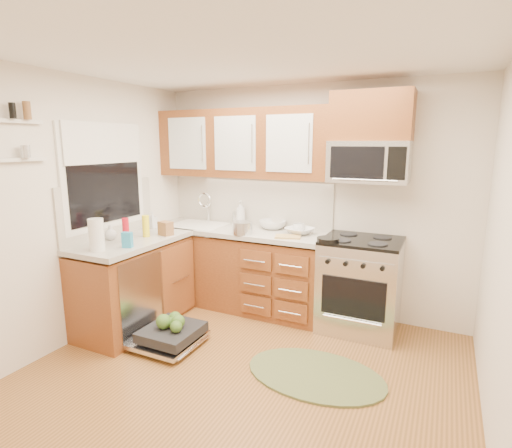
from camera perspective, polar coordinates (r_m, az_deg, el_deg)
The scene contains 36 objects.
floor at distance 3.40m, azimuth -3.26°, elevation -22.06°, with size 3.50×3.50×0.00m, color brown.
ceiling at distance 2.90m, azimuth -3.86°, elevation 23.78°, with size 3.50×3.50×0.00m, color white.
wall_back at distance 4.49m, azimuth 7.39°, elevation 3.32°, with size 3.50×0.04×2.50m, color silver.
wall_left at distance 4.04m, azimuth -25.76°, elevation 1.37°, with size 0.04×3.50×2.50m, color silver.
base_cabinet_back at distance 4.69m, azimuth -2.54°, elevation -6.61°, with size 2.05×0.60×0.85m, color brown.
base_cabinet_left at distance 4.38m, azimuth -16.92°, elevation -8.45°, with size 0.60×1.25×0.85m, color brown.
countertop_back at distance 4.56m, azimuth -2.65°, elevation -0.95°, with size 2.07×0.64×0.05m, color #BBB7AB.
countertop_left at distance 4.24m, azimuth -17.19°, elevation -2.41°, with size 0.64×1.27×0.05m, color #BBB7AB.
backsplash_back at distance 4.76m, azimuth -1.01°, elevation 3.39°, with size 2.05×0.02×0.57m, color beige.
backsplash_left at distance 4.38m, azimuth -20.27°, elevation 1.97°, with size 0.02×1.25×0.57m, color beige.
upper_cabinets at distance 4.57m, azimuth -1.95°, elevation 11.41°, with size 2.05×0.35×0.75m, color brown, non-canonical shape.
cabinet_over_mw at distance 4.12m, azimuth 16.23°, elevation 14.59°, with size 0.76×0.35×0.47m, color brown.
range at distance 4.21m, azimuth 14.63°, elevation -8.40°, with size 0.76×0.64×0.95m, color silver, non-canonical shape.
microwave at distance 4.09m, azimuth 15.83°, elevation 8.53°, with size 0.76×0.38×0.40m, color silver, non-canonical shape.
sink at distance 4.83m, azimuth -8.26°, elevation -1.57°, with size 0.62×0.50×0.26m, color white, non-canonical shape.
dishwasher at distance 3.99m, azimuth -12.38°, elevation -15.30°, with size 0.70×0.60×0.20m, color silver, non-canonical shape.
window at distance 4.33m, azimuth -20.82°, elevation 6.36°, with size 0.03×1.05×1.05m, color white, non-canonical shape.
window_blind at distance 4.29m, azimuth -20.90°, elevation 10.74°, with size 0.02×0.96×0.40m, color white.
shelf_upper at distance 3.77m, azimuth -30.77°, elevation 12.50°, with size 0.04×0.40×0.03m, color white.
shelf_lower at distance 3.77m, azimuth -30.30°, elevation 7.96°, with size 0.04×0.40×0.03m, color white.
rug at distance 3.54m, azimuth 8.46°, elevation -20.50°, with size 1.15×0.75×0.02m, color #616F3F, non-canonical shape.
skillet at distance 3.89m, azimuth 10.23°, elevation -2.21°, with size 0.21×0.21×0.04m, color black.
stock_pot at distance 4.27m, azimuth -1.98°, elevation -0.55°, with size 0.22×0.22×0.13m, color silver.
cutting_board at distance 4.12m, azimuth 4.58°, elevation -1.81°, with size 0.26×0.17×0.02m, color #A2824A.
canister at distance 4.78m, azimuth -2.81°, elevation 0.85°, with size 0.09×0.09×0.15m, color silver.
paper_towel_roll at distance 3.86m, azimuth -21.84°, elevation -1.44°, with size 0.14×0.14×0.29m, color white.
mustard_bottle at distance 4.28m, azimuth -15.47°, elevation -0.28°, with size 0.07×0.07×0.22m, color yellow.
red_bottle at distance 4.09m, azimuth -18.10°, elevation -0.86°, with size 0.06×0.06×0.24m, color red.
wooden_box at distance 4.31m, azimuth -12.78°, elevation -0.62°, with size 0.14×0.10×0.14m, color brown.
blue_carton at distance 3.90m, azimuth -17.91°, elevation -2.17°, with size 0.09×0.05×0.15m, color teal.
bowl_a at distance 4.29m, azimuth 6.25°, elevation -0.98°, with size 0.29×0.29×0.07m, color #999999.
bowl_b at distance 4.53m, azimuth 2.39°, elevation -0.09°, with size 0.30×0.30×0.10m, color #999999.
cup at distance 4.36m, azimuth 6.13°, elevation -0.57°, with size 0.12×0.12×0.10m, color #999999.
soap_bottle_a at distance 4.71m, azimuth -2.21°, elevation 1.57°, with size 0.11×0.11×0.29m, color #999999.
soap_bottle_b at distance 4.71m, azimuth -14.58°, elevation 0.59°, with size 0.09×0.09×0.19m, color #999999.
soap_bottle_c at distance 4.26m, azimuth -20.08°, elevation -1.13°, with size 0.12×0.12×0.15m, color #999999.
Camera 1 is at (1.39, -2.48, 1.88)m, focal length 28.00 mm.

